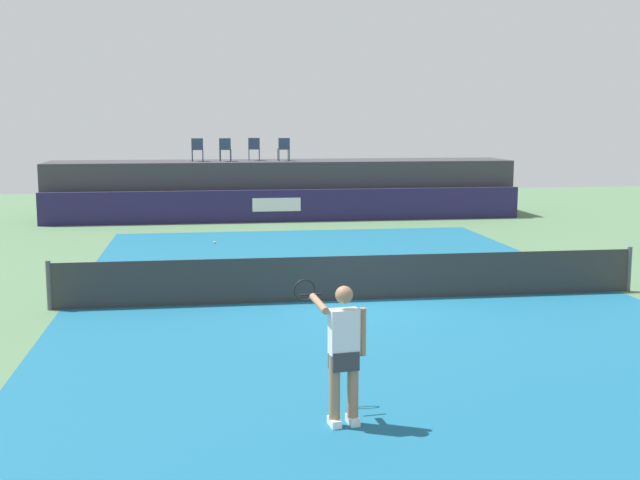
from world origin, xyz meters
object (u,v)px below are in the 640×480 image
Objects in this scene: net_post_near at (49,285)px; tennis_player at (343,350)px; spectator_chair_right at (284,148)px; tennis_ball at (215,242)px; spectator_chair_far_left at (197,149)px; spectator_chair_left at (225,148)px; net_post_far at (629,269)px; spectator_chair_center at (254,148)px.

net_post_near is 8.40m from tennis_player.
spectator_chair_right reaches higher than tennis_ball.
net_post_near is 14.71× the size of tennis_ball.
spectator_chair_far_left is 1.06m from spectator_chair_left.
net_post_far reaches higher than tennis_ball.
spectator_chair_left is 17.30m from net_post_far.
spectator_chair_left is 2.26m from spectator_chair_right.
net_post_far is at bearing 42.12° from tennis_player.
spectator_chair_far_left reaches higher than net_post_near.
tennis_ball is (-1.33, 15.33, -0.92)m from tennis_player.
spectator_chair_left is 15.63m from net_post_near.
spectator_chair_center is at bearing 71.56° from net_post_near.
spectator_chair_far_left is 0.50× the size of tennis_player.
net_post_far is (6.16, -14.99, -2.19)m from spectator_chair_right.
spectator_chair_left is at bearing -2.54° from spectator_chair_far_left.
spectator_chair_far_left is 0.89× the size of net_post_far.
tennis_ball is (-0.56, -6.55, -2.66)m from spectator_chair_left.
spectator_chair_far_left is at bearing 78.99° from net_post_near.
spectator_chair_right is 7.64m from tennis_ball.
tennis_ball is (-8.98, 8.41, -0.46)m from net_post_far.
spectator_chair_left is at bearing -162.03° from spectator_chair_center.
spectator_chair_right is 13.06× the size of tennis_ball.
spectator_chair_far_left is 1.00× the size of spectator_chair_left.
spectator_chair_right reaches higher than net_post_near.
tennis_ball is at bearing 94.95° from tennis_player.
spectator_chair_right is 16.38m from net_post_near.
net_post_far is 10.33m from tennis_player.
tennis_player is (1.83, -21.92, -1.73)m from spectator_chair_far_left.
tennis_player is (-1.49, -21.91, -1.73)m from spectator_chair_right.
spectator_chair_left reaches higher than tennis_ball.
tennis_ball is (0.50, -6.60, -2.66)m from spectator_chair_far_left.
spectator_chair_center is at bearing 76.28° from tennis_ball.
spectator_chair_right is 16.35m from net_post_far.
spectator_chair_far_left and spectator_chair_left have the same top height.
net_post_near is at bearing -112.13° from tennis_ball.
spectator_chair_far_left reaches higher than tennis_player.
spectator_chair_right is 22.03m from tennis_player.
spectator_chair_far_left and spectator_chair_right have the same top height.
spectator_chair_left is (1.06, -0.05, 0.00)m from spectator_chair_far_left.
spectator_chair_right is 0.89× the size of net_post_near.
net_post_near is at bearing -104.89° from spectator_chair_left.
spectator_chair_far_left is at bearing 122.29° from net_post_far.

